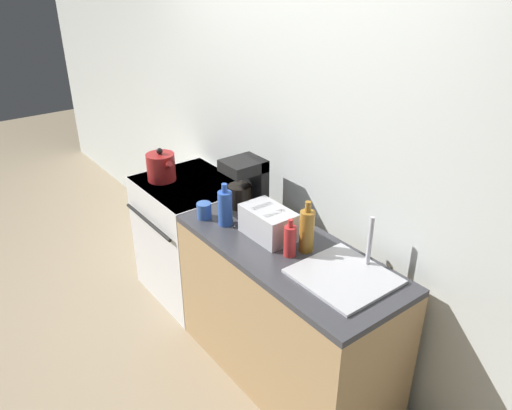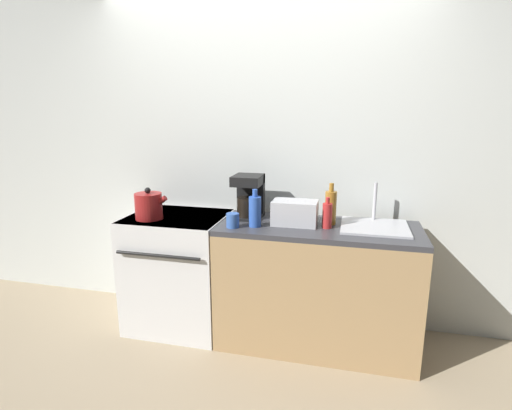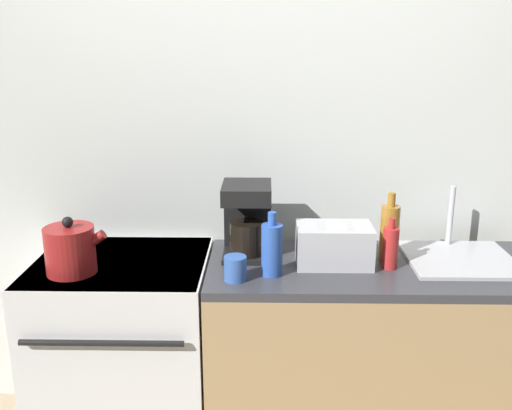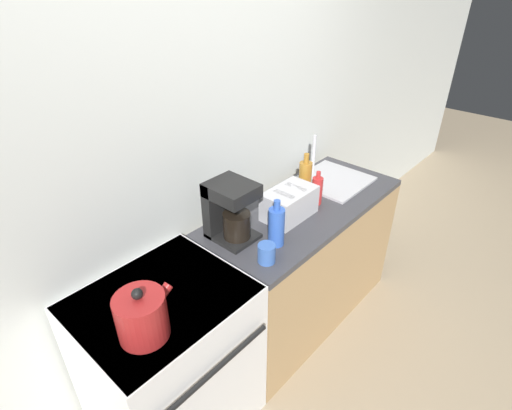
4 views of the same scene
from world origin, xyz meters
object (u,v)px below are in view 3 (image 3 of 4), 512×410
Objects in this scene: bottle_blue at (272,249)px; bottle_red at (390,247)px; cup_blue at (235,268)px; bottle_amber at (389,232)px; toaster at (334,245)px; coffee_maker at (247,217)px; stove at (127,352)px; kettle at (71,250)px.

bottle_red is (0.48, 0.08, -0.02)m from bottle_blue.
bottle_blue is 0.16m from cup_blue.
bottle_blue is at bearing 21.96° from cup_blue.
bottle_amber is (0.49, 0.18, 0.01)m from bottle_blue.
bottle_blue is 0.49m from bottle_red.
bottle_red is (0.22, -0.03, 0.00)m from toaster.
bottle_red is (0.58, -0.15, -0.08)m from coffee_maker.
toaster is at bearing -17.98° from coffee_maker.
stove is 1.03m from toaster.
coffee_maker is at bearing 165.44° from bottle_red.
bottle_blue is 1.22× the size of bottle_red.
bottle_blue is (0.10, -0.23, -0.06)m from coffee_maker.
coffee_maker is 1.23× the size of bottle_blue.
bottle_red is 2.18× the size of cup_blue.
coffee_maker is 0.26m from bottle_blue.
kettle is 1.17× the size of bottle_red.
stove is 2.87× the size of toaster.
toaster is 3.19× the size of cup_blue.
toaster is at bearing 171.20° from bottle_red.
coffee_maker is at bearing 114.44° from bottle_blue.
bottle_blue is at bearing -65.56° from coffee_maker.
coffee_maker is 0.60m from bottle_amber.
stove is 3.59× the size of kettle.
cup_blue is (0.65, -0.06, -0.05)m from kettle.
coffee_maker reaches higher than bottle_blue.
stove is 3.07× the size of bottle_amber.
kettle is 0.96× the size of bottle_blue.
toaster is 0.23m from bottle_red.
bottle_blue is at bearing -11.50° from stove.
bottle_blue reaches higher than kettle.
coffee_maker is 1.50× the size of bottle_red.
stove is 9.14× the size of cup_blue.
stove is 0.56m from kettle.
cup_blue is (-0.63, -0.24, -0.07)m from bottle_amber.
kettle reaches higher than cup_blue.
bottle_blue reaches higher than stove.
toaster is 0.25m from bottle_amber.
kettle is at bearing 174.51° from cup_blue.
bottle_red reaches higher than cup_blue.
toaster reaches higher than stove.
kettle is at bearing 179.57° from bottle_blue.
bottle_blue is at bearing -159.97° from bottle_amber.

